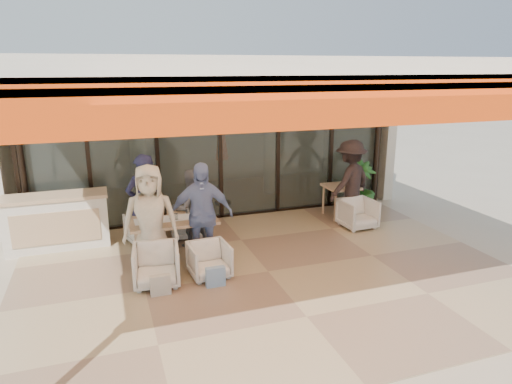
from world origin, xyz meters
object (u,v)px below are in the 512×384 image
Objects in this scene: standing_woman at (350,182)px; diner_cream at (150,220)px; chair_near_right at (209,259)px; diner_periwinkle at (201,215)px; diner_grey at (191,209)px; side_chair at (358,212)px; diner_navy at (145,204)px; potted_palm at (360,187)px; side_table at (341,190)px; chair_far_right at (187,221)px; dining_table at (172,221)px; chair_near_left at (156,264)px; host_counter at (57,221)px; chair_far_left at (144,227)px.

diner_cream is at bearing -9.28° from standing_woman.
diner_periwinkle is (0.00, 0.50, 0.59)m from chair_near_right.
diner_grey is 3.53m from side_chair.
diner_periwinkle is at bearing 115.40° from diner_navy.
chair_near_right is 3.72m from side_chair.
side_chair is 0.55× the size of potted_palm.
chair_near_right is at bearing -150.32° from side_table.
diner_navy is 1.46× the size of potted_palm.
chair_far_right is at bearing -178.42° from side_table.
dining_table is 4.66m from potted_palm.
chair_near_right is 1.14m from diner_cream.
potted_palm reaches higher than chair_near_left.
standing_woman is at bearing 165.99° from diner_navy.
chair_far_right is 1.03× the size of chair_near_right.
chair_near_right is at bearing -80.28° from diner_periwinkle.
chair_near_left is 0.39× the size of diner_cream.
chair_far_right is 0.36× the size of diner_navy.
standing_woman is at bearing -4.30° from host_counter.
diner_navy reaches higher than dining_table.
potted_palm is (0.58, 0.15, -0.01)m from side_table.
diner_cream is 4.60m from side_table.
diner_periwinkle is at bearing 94.06° from chair_far_right.
potted_palm is at bearing 14.62° from side_table.
chair_far_right is 0.88× the size of side_table.
chair_near_left is 1.51m from diner_navy.
standing_woman is (5.91, -0.44, 0.38)m from host_counter.
diner_grey reaches higher than dining_table.
chair_near_right is 4.04m from side_table.
diner_grey is at bearing 46.01° from dining_table.
chair_far_right is 1.51m from diner_periwinkle.
diner_cream reaches higher than chair_far_left.
dining_table is 2.36× the size of chair_near_right.
side_table reaches higher than chair_near_right.
dining_table is at bearing 43.35° from diner_grey.
chair_near_right is at bearing -163.70° from side_chair.
diner_grey is at bearing 99.72° from diner_periwinkle.
dining_table is at bearing -165.20° from potted_palm.
standing_woman is (0.03, -0.32, 0.27)m from side_table.
diner_periwinkle reaches higher than dining_table.
diner_grey is at bearing 94.06° from chair_far_right.
side_table is at bearing 32.86° from diner_periwinkle.
chair_near_left is at bearing 73.74° from chair_far_left.
host_counter is 1.23× the size of dining_table.
standing_woman is (0.03, 0.43, 0.56)m from side_chair.
standing_woman is at bearing 25.66° from diner_cream.
standing_woman is (3.96, 0.72, 0.22)m from dining_table.
chair_near_right is 0.35× the size of standing_woman.
diner_navy reaches higher than chair_far_right.
side_chair is (4.34, -0.15, -0.57)m from diner_navy.
chair_far_left is 0.50× the size of potted_palm.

